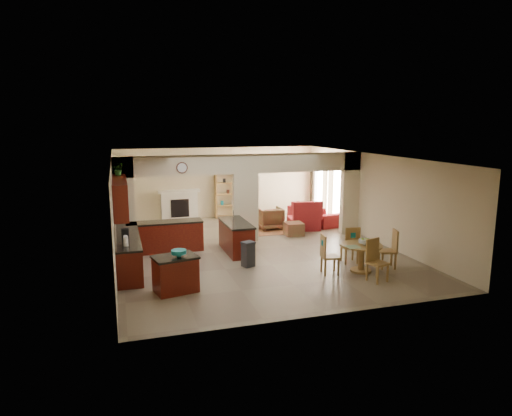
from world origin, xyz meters
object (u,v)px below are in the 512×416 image
object	(u,v)px
kitchen_island	(176,274)
dining_table	(361,253)
sofa	(315,213)
armchair	(270,218)

from	to	relation	value
kitchen_island	dining_table	bearing A→B (deg)	-12.47
dining_table	sofa	xyz separation A→B (m)	(1.28, 5.74, -0.13)
kitchen_island	armchair	distance (m)	6.61
dining_table	sofa	distance (m)	5.88
sofa	armchair	distance (m)	2.05
dining_table	armchair	bearing A→B (deg)	97.68
dining_table	armchair	distance (m)	5.27
sofa	armchair	xyz separation A→B (m)	(-1.99, -0.52, 0.03)
kitchen_island	dining_table	size ratio (longest dim) A/B	1.03
sofa	dining_table	bearing A→B (deg)	156.05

